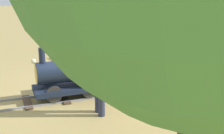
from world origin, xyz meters
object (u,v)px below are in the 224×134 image
at_px(park_bench, 89,49).
at_px(locomotive, 73,74).
at_px(passenger_car, 151,69).
at_px(conductor_person, 99,61).

bearing_deg(park_bench, locomotive, 156.57).
height_order(locomotive, passenger_car, locomotive).
distance_m(locomotive, passenger_car, 1.76).
bearing_deg(locomotive, conductor_person, -166.83).
xyz_separation_m(passenger_car, conductor_person, (-0.97, 1.53, 0.53)).
bearing_deg(passenger_car, park_bench, 14.93).
bearing_deg(locomotive, passenger_car, -90.00).
relative_size(locomotive, conductor_person, 0.89).
bearing_deg(park_bench, conductor_person, 166.12).
relative_size(locomotive, passenger_car, 0.72).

